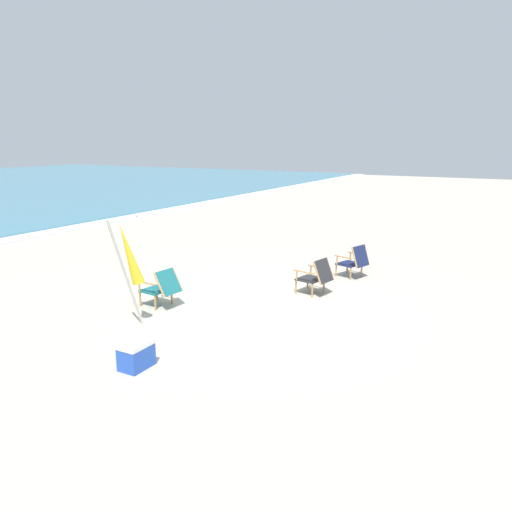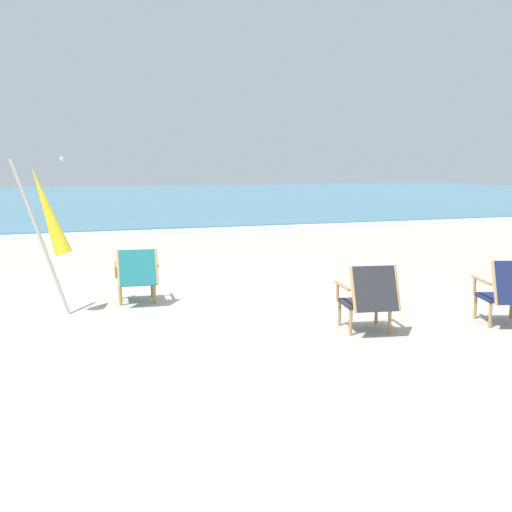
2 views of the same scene
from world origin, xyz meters
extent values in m
plane|color=#B7AF9E|center=(0.00, 0.00, 0.00)|extent=(80.00, 80.00, 0.00)
cube|color=#19234C|center=(3.14, -0.92, 0.32)|extent=(0.64, 0.61, 0.04)
cube|color=#19234C|center=(3.05, -1.22, 0.57)|extent=(0.53, 0.33, 0.50)
cylinder|color=#AD7F4C|center=(2.98, -0.64, 0.16)|extent=(0.04, 0.04, 0.32)
cylinder|color=#AD7F4C|center=(3.43, -0.77, 0.16)|extent=(0.04, 0.04, 0.32)
cylinder|color=#AD7F4C|center=(2.86, -1.06, 0.16)|extent=(0.04, 0.04, 0.32)
cylinder|color=#AD7F4C|center=(3.31, -1.19, 0.16)|extent=(0.04, 0.04, 0.32)
cube|color=#AD7F4C|center=(2.87, -0.85, 0.54)|extent=(0.19, 0.52, 0.02)
cylinder|color=#AD7F4C|center=(2.92, -0.67, 0.43)|extent=(0.04, 0.04, 0.22)
cube|color=#AD7F4C|center=(3.41, -1.01, 0.54)|extent=(0.19, 0.52, 0.02)
cylinder|color=#AD7F4C|center=(3.46, -0.83, 0.43)|extent=(0.04, 0.04, 0.22)
cylinder|color=#AD7F4C|center=(2.81, -1.15, 0.57)|extent=(0.10, 0.21, 0.51)
cylinder|color=#AD7F4C|center=(3.30, -1.30, 0.57)|extent=(0.10, 0.21, 0.51)
cube|color=#196066|center=(-0.92, 1.81, 0.32)|extent=(0.56, 0.52, 0.04)
cube|color=#196066|center=(-0.95, 1.44, 0.55)|extent=(0.52, 0.33, 0.47)
cylinder|color=#AD7F4C|center=(-1.13, 2.05, 0.16)|extent=(0.04, 0.04, 0.32)
cylinder|color=#AD7F4C|center=(-0.66, 2.00, 0.16)|extent=(0.04, 0.04, 0.32)
cylinder|color=#AD7F4C|center=(-1.17, 1.61, 0.16)|extent=(0.04, 0.04, 0.32)
cylinder|color=#AD7F4C|center=(-0.70, 1.57, 0.16)|extent=(0.04, 0.04, 0.32)
cube|color=#AD7F4C|center=(-1.20, 1.81, 0.54)|extent=(0.08, 0.53, 0.02)
cylinder|color=#AD7F4C|center=(-1.18, 2.00, 0.43)|extent=(0.04, 0.04, 0.22)
cube|color=#AD7F4C|center=(-0.64, 1.76, 0.54)|extent=(0.08, 0.53, 0.02)
cylinder|color=#AD7F4C|center=(-0.62, 1.95, 0.43)|extent=(0.04, 0.04, 0.22)
cylinder|color=#AD7F4C|center=(-1.20, 1.47, 0.55)|extent=(0.07, 0.29, 0.47)
cylinder|color=#AD7F4C|center=(-0.69, 1.42, 0.55)|extent=(0.07, 0.29, 0.47)
cube|color=#28282D|center=(1.39, -0.62, 0.32)|extent=(0.60, 0.57, 0.04)
cube|color=#28282D|center=(1.33, -0.95, 0.56)|extent=(0.53, 0.32, 0.49)
cylinder|color=#AD7F4C|center=(1.20, -0.36, 0.16)|extent=(0.04, 0.04, 0.32)
cylinder|color=#AD7F4C|center=(1.66, -0.45, 0.16)|extent=(0.04, 0.04, 0.32)
cylinder|color=#AD7F4C|center=(1.12, -0.79, 0.16)|extent=(0.04, 0.04, 0.32)
cylinder|color=#AD7F4C|center=(1.58, -0.87, 0.16)|extent=(0.04, 0.04, 0.32)
cube|color=#AD7F4C|center=(1.11, -0.59, 0.54)|extent=(0.13, 0.53, 0.02)
cylinder|color=#AD7F4C|center=(1.15, -0.40, 0.43)|extent=(0.04, 0.04, 0.22)
cube|color=#AD7F4C|center=(1.66, -0.69, 0.54)|extent=(0.13, 0.53, 0.02)
cylinder|color=#AD7F4C|center=(1.70, -0.50, 0.43)|extent=(0.04, 0.04, 0.22)
cylinder|color=#AD7F4C|center=(1.08, -0.90, 0.56)|extent=(0.08, 0.24, 0.50)
cylinder|color=#AD7F4C|center=(1.58, -1.00, 0.56)|extent=(0.08, 0.24, 0.50)
cylinder|color=#B7B2A8|center=(-2.17, 1.39, 1.00)|extent=(0.65, 0.14, 2.02)
cone|color=yellow|center=(-2.07, 1.37, 1.36)|extent=(0.57, 0.30, 1.17)
sphere|color=#B7B2A8|center=(-1.87, 1.34, 2.01)|extent=(0.06, 0.06, 0.06)
cube|color=blue|center=(-3.31, 0.16, 0.17)|extent=(0.48, 0.34, 0.34)
cube|color=white|center=(-3.31, 0.16, 0.37)|extent=(0.49, 0.35, 0.06)
camera|label=1|loc=(-8.43, -4.73, 3.30)|focal=35.00mm
camera|label=2|loc=(-2.13, -6.68, 1.91)|focal=42.00mm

